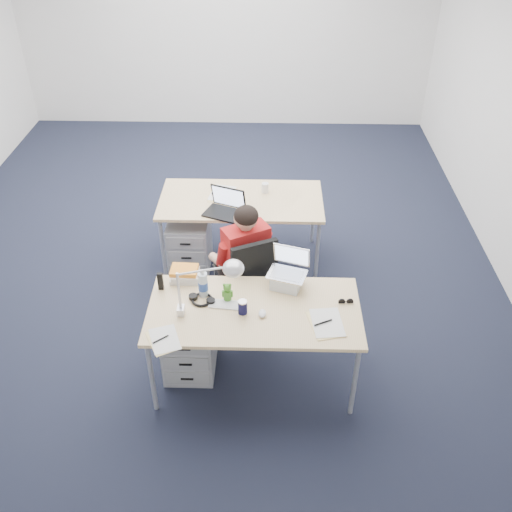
{
  "coord_description": "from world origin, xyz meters",
  "views": [
    {
      "loc": [
        0.67,
        -4.96,
        3.56
      ],
      "look_at": [
        0.57,
        -1.23,
        0.85
      ],
      "focal_mm": 40.0,
      "sensor_mm": 36.0,
      "label": 1
    }
  ],
  "objects_px": {
    "desk_near": "(254,314)",
    "wireless_keyboard": "(226,304)",
    "headphones": "(202,299)",
    "water_bottle": "(203,283)",
    "computer_mouse": "(262,314)",
    "sunglasses": "(346,302)",
    "dark_laptop": "(223,203)",
    "bear_figurine": "(227,292)",
    "drawer_pedestal_near": "(190,341)",
    "drawer_pedestal_far": "(190,243)",
    "silver_laptop": "(287,270)",
    "desk_far": "(241,203)",
    "can_koozie": "(243,307)",
    "book_stack": "(185,274)",
    "far_cup": "(265,188)",
    "cordless_phone": "(160,281)",
    "office_chair": "(247,298)",
    "desk_lamp": "(200,287)",
    "seated_person": "(240,259)"
  },
  "relations": [
    {
      "from": "silver_laptop",
      "to": "can_koozie",
      "type": "xyz_separation_m",
      "value": [
        -0.33,
        -0.33,
        -0.1
      ]
    },
    {
      "from": "can_koozie",
      "to": "desk_lamp",
      "type": "distance_m",
      "value": 0.36
    },
    {
      "from": "desk_far",
      "to": "bear_figurine",
      "type": "xyz_separation_m",
      "value": [
        -0.03,
        -1.53,
        0.13
      ]
    },
    {
      "from": "dark_laptop",
      "to": "water_bottle",
      "type": "bearing_deg",
      "value": -71.27
    },
    {
      "from": "desk_near",
      "to": "can_koozie",
      "type": "xyz_separation_m",
      "value": [
        -0.08,
        -0.04,
        0.1
      ]
    },
    {
      "from": "desk_far",
      "to": "can_koozie",
      "type": "height_order",
      "value": "can_koozie"
    },
    {
      "from": "desk_far",
      "to": "bear_figurine",
      "type": "height_order",
      "value": "bear_figurine"
    },
    {
      "from": "water_bottle",
      "to": "dark_laptop",
      "type": "distance_m",
      "value": 1.19
    },
    {
      "from": "book_stack",
      "to": "desk_far",
      "type": "bearing_deg",
      "value": 73.33
    },
    {
      "from": "desk_near",
      "to": "dark_laptop",
      "type": "height_order",
      "value": "dark_laptop"
    },
    {
      "from": "can_koozie",
      "to": "headphones",
      "type": "bearing_deg",
      "value": 157.98
    },
    {
      "from": "desk_far",
      "to": "desk_lamp",
      "type": "bearing_deg",
      "value": -97.06
    },
    {
      "from": "desk_far",
      "to": "drawer_pedestal_near",
      "type": "height_order",
      "value": "desk_far"
    },
    {
      "from": "desk_near",
      "to": "bear_figurine",
      "type": "height_order",
      "value": "bear_figurine"
    },
    {
      "from": "can_koozie",
      "to": "computer_mouse",
      "type": "bearing_deg",
      "value": -9.09
    },
    {
      "from": "office_chair",
      "to": "computer_mouse",
      "type": "distance_m",
      "value": 0.88
    },
    {
      "from": "drawer_pedestal_far",
      "to": "bear_figurine",
      "type": "relative_size",
      "value": 3.39
    },
    {
      "from": "bear_figurine",
      "to": "headphones",
      "type": "bearing_deg",
      "value": 163.97
    },
    {
      "from": "can_koozie",
      "to": "water_bottle",
      "type": "bearing_deg",
      "value": 147.84
    },
    {
      "from": "silver_laptop",
      "to": "wireless_keyboard",
      "type": "bearing_deg",
      "value": -135.08
    },
    {
      "from": "desk_near",
      "to": "wireless_keyboard",
      "type": "distance_m",
      "value": 0.23
    },
    {
      "from": "silver_laptop",
      "to": "computer_mouse",
      "type": "xyz_separation_m",
      "value": [
        -0.18,
        -0.35,
        -0.14
      ]
    },
    {
      "from": "drawer_pedestal_near",
      "to": "drawer_pedestal_far",
      "type": "relative_size",
      "value": 1.0
    },
    {
      "from": "office_chair",
      "to": "drawer_pedestal_near",
      "type": "height_order",
      "value": "office_chair"
    },
    {
      "from": "computer_mouse",
      "to": "water_bottle",
      "type": "bearing_deg",
      "value": 156.42
    },
    {
      "from": "desk_far",
      "to": "sunglasses",
      "type": "relative_size",
      "value": 13.58
    },
    {
      "from": "desk_near",
      "to": "computer_mouse",
      "type": "xyz_separation_m",
      "value": [
        0.06,
        -0.06,
        0.06
      ]
    },
    {
      "from": "water_bottle",
      "to": "headphones",
      "type": "bearing_deg",
      "value": -95.85
    },
    {
      "from": "can_koozie",
      "to": "drawer_pedestal_far",
      "type": "bearing_deg",
      "value": 111.71
    },
    {
      "from": "office_chair",
      "to": "bear_figurine",
      "type": "distance_m",
      "value": 0.79
    },
    {
      "from": "drawer_pedestal_far",
      "to": "can_koozie",
      "type": "xyz_separation_m",
      "value": [
        0.61,
        -1.54,
        0.51
      ]
    },
    {
      "from": "wireless_keyboard",
      "to": "book_stack",
      "type": "relative_size",
      "value": 1.09
    },
    {
      "from": "water_bottle",
      "to": "sunglasses",
      "type": "height_order",
      "value": "water_bottle"
    },
    {
      "from": "dark_laptop",
      "to": "drawer_pedestal_far",
      "type": "bearing_deg",
      "value": 178.1
    },
    {
      "from": "drawer_pedestal_far",
      "to": "dark_laptop",
      "type": "relative_size",
      "value": 1.59
    },
    {
      "from": "desk_far",
      "to": "desk_near",
      "type": "bearing_deg",
      "value": -83.78
    },
    {
      "from": "wireless_keyboard",
      "to": "book_stack",
      "type": "height_order",
      "value": "book_stack"
    },
    {
      "from": "seated_person",
      "to": "book_stack",
      "type": "height_order",
      "value": "seated_person"
    },
    {
      "from": "wireless_keyboard",
      "to": "computer_mouse",
      "type": "height_order",
      "value": "computer_mouse"
    },
    {
      "from": "computer_mouse",
      "to": "bear_figurine",
      "type": "distance_m",
      "value": 0.32
    },
    {
      "from": "desk_near",
      "to": "computer_mouse",
      "type": "relative_size",
      "value": 17.67
    },
    {
      "from": "drawer_pedestal_near",
      "to": "silver_laptop",
      "type": "height_order",
      "value": "silver_laptop"
    },
    {
      "from": "wireless_keyboard",
      "to": "can_koozie",
      "type": "xyz_separation_m",
      "value": [
        0.13,
        -0.08,
        0.05
      ]
    },
    {
      "from": "computer_mouse",
      "to": "silver_laptop",
      "type": "bearing_deg",
      "value": 64.15
    },
    {
      "from": "can_koozie",
      "to": "far_cup",
      "type": "relative_size",
      "value": 1.15
    },
    {
      "from": "cordless_phone",
      "to": "can_koozie",
      "type": "bearing_deg",
      "value": -18.85
    },
    {
      "from": "silver_laptop",
      "to": "sunglasses",
      "type": "height_order",
      "value": "silver_laptop"
    },
    {
      "from": "desk_near",
      "to": "silver_laptop",
      "type": "height_order",
      "value": "silver_laptop"
    },
    {
      "from": "silver_laptop",
      "to": "book_stack",
      "type": "height_order",
      "value": "silver_laptop"
    },
    {
      "from": "headphones",
      "to": "water_bottle",
      "type": "bearing_deg",
      "value": 102.34
    }
  ]
}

